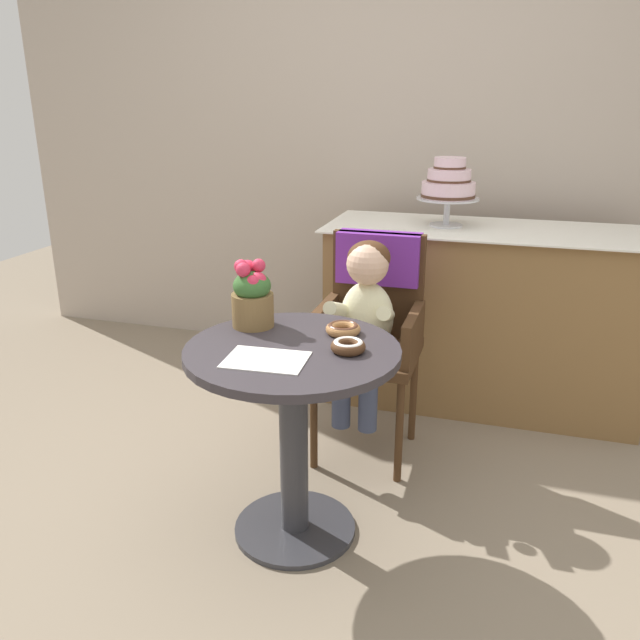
% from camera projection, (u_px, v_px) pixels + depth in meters
% --- Properties ---
extents(ground_plane, '(8.00, 8.00, 0.00)m').
position_uv_depth(ground_plane, '(295.00, 530.00, 2.36)').
color(ground_plane, gray).
extents(back_wall, '(4.80, 0.10, 2.70)m').
position_uv_depth(back_wall, '(400.00, 124.00, 3.59)').
color(back_wall, '#B2A393').
rests_on(back_wall, ground).
extents(cafe_table, '(0.72, 0.72, 0.72)m').
position_uv_depth(cafe_table, '(293.00, 405.00, 2.19)').
color(cafe_table, '#332D33').
rests_on(cafe_table, ground).
extents(wicker_chair, '(0.42, 0.45, 0.95)m').
position_uv_depth(wicker_chair, '(373.00, 309.00, 2.75)').
color(wicker_chair, '#472D19').
rests_on(wicker_chair, ground).
extents(seated_child, '(0.27, 0.32, 0.73)m').
position_uv_depth(seated_child, '(365.00, 312.00, 2.60)').
color(seated_child, beige).
rests_on(seated_child, ground).
extents(paper_napkin, '(0.27, 0.20, 0.00)m').
position_uv_depth(paper_napkin, '(266.00, 360.00, 2.02)').
color(paper_napkin, white).
rests_on(paper_napkin, cafe_table).
extents(donut_front, '(0.12, 0.12, 0.04)m').
position_uv_depth(donut_front, '(343.00, 328.00, 2.24)').
color(donut_front, '#AD7542').
rests_on(donut_front, cafe_table).
extents(donut_mid, '(0.11, 0.11, 0.04)m').
position_uv_depth(donut_mid, '(348.00, 346.00, 2.08)').
color(donut_mid, '#4C2D19').
rests_on(donut_mid, cafe_table).
extents(flower_vase, '(0.15, 0.15, 0.24)m').
position_uv_depth(flower_vase, '(252.00, 295.00, 2.29)').
color(flower_vase, brown).
rests_on(flower_vase, cafe_table).
extents(display_counter, '(1.56, 0.62, 0.90)m').
position_uv_depth(display_counter, '(481.00, 316.00, 3.24)').
color(display_counter, olive).
rests_on(display_counter, ground).
extents(tiered_cake_stand, '(0.30, 0.30, 0.33)m').
position_uv_depth(tiered_cake_stand, '(449.00, 185.00, 3.08)').
color(tiered_cake_stand, silver).
rests_on(tiered_cake_stand, display_counter).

